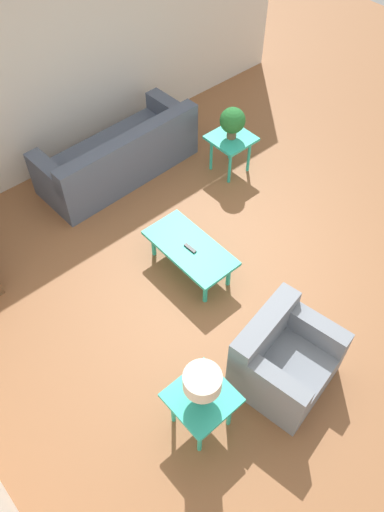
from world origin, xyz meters
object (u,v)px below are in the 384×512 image
Objects in this scene: side_table_lamp at (202,401)px; potted_plant at (233,121)px; coffee_table at (190,249)px; table_lamp at (202,383)px; armchair at (282,359)px; sofa at (120,157)px; side_table_plant at (231,142)px.

potted_plant reaches higher than side_table_lamp.
side_table_lamp is (-1.40, 1.10, 0.12)m from coffee_table.
table_lamp is (-2.34, 2.62, 0.02)m from potted_plant.
armchair reaches higher than side_table_lamp.
sofa is 2.21× the size of armchair.
coffee_table is at bearing 71.79° from armchair.
coffee_table is at bearing 121.59° from side_table_plant.
sofa is 1.53m from potted_plant.
coffee_table is 1.98× the size of side_table_lamp.
armchair is at bearing 77.91° from sofa.
armchair reaches higher than side_table_plant.
potted_plant reaches higher than side_table_plant.
potted_plant is at bearing 180.00° from side_table_plant.
potted_plant is at bearing -58.41° from coffee_table.
armchair is 0.89m from side_table_lamp.
sofa reaches higher than side_table_plant.
sofa is 3.56m from side_table_lamp.
side_table_lamp is (-2.34, 2.62, 0.00)m from side_table_plant.
side_table_plant is at bearing 45.09° from armchair.
sofa is 1.46m from side_table_plant.
sofa is at bearing 51.96° from side_table_plant.
side_table_lamp is 1.41× the size of table_lamp.
side_table_plant is 3.53m from table_lamp.
sofa is 1.87m from coffee_table.
side_table_lamp is 0.35m from table_lamp.
table_lamp is (0.00, -0.00, 0.35)m from side_table_lamp.
armchair is at bearing 171.61° from coffee_table.
potted_plant is at bearing 140.13° from sofa.
side_table_plant is at bearing -48.26° from side_table_lamp.
potted_plant reaches higher than sofa.
table_lamp is at bearing 160.05° from armchair.
armchair is 2.32× the size of potted_plant.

